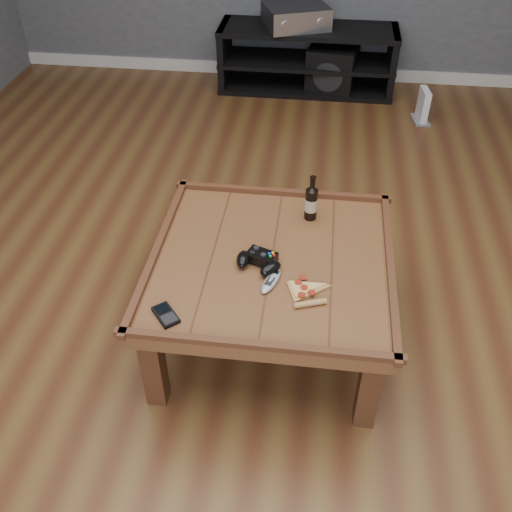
# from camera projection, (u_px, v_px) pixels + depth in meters

# --- Properties ---
(ground) EXTENTS (6.00, 6.00, 0.00)m
(ground) POSITION_uv_depth(u_px,v_px,m) (270.00, 332.00, 2.66)
(ground) COLOR #4D2916
(ground) RESTS_ON ground
(baseboard) EXTENTS (5.00, 0.02, 0.10)m
(baseboard) POSITION_uv_depth(u_px,v_px,m) (307.00, 71.00, 4.90)
(baseboard) COLOR silver
(baseboard) RESTS_ON ground
(coffee_table) EXTENTS (1.03, 1.03, 0.48)m
(coffee_table) POSITION_uv_depth(u_px,v_px,m) (271.00, 270.00, 2.41)
(coffee_table) COLOR brown
(coffee_table) RESTS_ON ground
(media_console) EXTENTS (1.40, 0.45, 0.50)m
(media_console) POSITION_uv_depth(u_px,v_px,m) (307.00, 59.00, 4.59)
(media_console) COLOR black
(media_console) RESTS_ON ground
(beer_bottle) EXTENTS (0.06, 0.06, 0.22)m
(beer_bottle) POSITION_uv_depth(u_px,v_px,m) (311.00, 202.00, 2.53)
(beer_bottle) COLOR black
(beer_bottle) RESTS_ON coffee_table
(game_controller) EXTENTS (0.20, 0.17, 0.06)m
(game_controller) POSITION_uv_depth(u_px,v_px,m) (259.00, 261.00, 2.32)
(game_controller) COLOR black
(game_controller) RESTS_ON coffee_table
(pizza_slice) EXTENTS (0.21, 0.26, 0.02)m
(pizza_slice) POSITION_uv_depth(u_px,v_px,m) (305.00, 291.00, 2.21)
(pizza_slice) COLOR tan
(pizza_slice) RESTS_ON coffee_table
(smartphone) EXTENTS (0.13, 0.13, 0.02)m
(smartphone) POSITION_uv_depth(u_px,v_px,m) (166.00, 315.00, 2.11)
(smartphone) COLOR black
(smartphone) RESTS_ON coffee_table
(remote_control) EXTENTS (0.09, 0.17, 0.02)m
(remote_control) POSITION_uv_depth(u_px,v_px,m) (271.00, 281.00, 2.25)
(remote_control) COLOR #989DA5
(remote_control) RESTS_ON coffee_table
(av_receiver) EXTENTS (0.57, 0.52, 0.16)m
(av_receiver) POSITION_uv_depth(u_px,v_px,m) (296.00, 16.00, 4.38)
(av_receiver) COLOR black
(av_receiver) RESTS_ON media_console
(subwoofer) EXTENTS (0.43, 0.43, 0.37)m
(subwoofer) POSITION_uv_depth(u_px,v_px,m) (332.00, 69.00, 4.60)
(subwoofer) COLOR black
(subwoofer) RESTS_ON ground
(game_console) EXTENTS (0.13, 0.21, 0.25)m
(game_console) POSITION_uv_depth(u_px,v_px,m) (423.00, 107.00, 4.23)
(game_console) COLOR gray
(game_console) RESTS_ON ground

